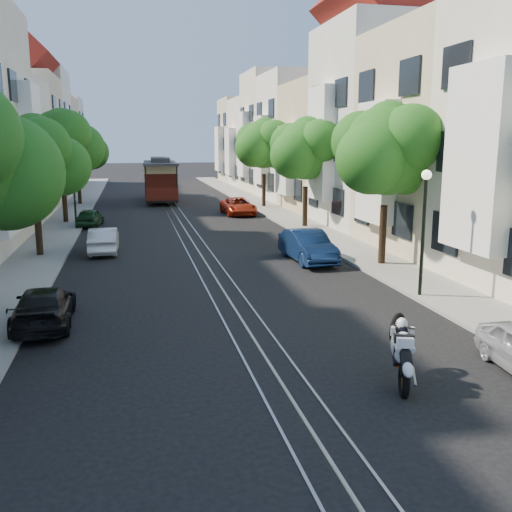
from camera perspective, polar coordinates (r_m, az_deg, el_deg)
ground at (r=41.35m, az=-8.05°, el=4.12°), size 200.00×200.00×0.00m
sidewalk_east at (r=42.49m, az=1.77°, el=4.50°), size 2.50×80.00×0.12m
sidewalk_west at (r=41.45m, az=-18.11°, el=3.76°), size 2.50×80.00×0.12m
rail_left at (r=41.31m, az=-8.81°, el=4.10°), size 0.06×80.00×0.02m
rail_slot at (r=41.35m, az=-8.05°, el=4.13°), size 0.06×80.00×0.02m
rail_right at (r=41.39m, az=-7.29°, el=4.16°), size 0.06×80.00×0.02m
lane_line at (r=41.35m, az=-8.05°, el=4.12°), size 0.08×80.00×0.01m
townhouses_east at (r=43.46m, az=7.88°, el=11.33°), size 7.75×72.00×12.00m
tree_e_b at (r=24.19m, az=13.06°, el=10.06°), size 4.93×4.08×6.68m
tree_e_c at (r=34.46m, az=5.13°, el=10.41°), size 4.84×3.99×6.52m
tree_e_d at (r=45.08m, az=0.89°, el=11.03°), size 5.01×4.16×6.85m
tree_w_b at (r=27.21m, az=-21.28°, el=9.00°), size 4.72×3.87×6.27m
tree_w_c at (r=38.11m, az=-18.85°, el=10.66°), size 5.13×4.28×7.09m
tree_w_d at (r=49.06m, az=-17.42°, el=10.24°), size 4.84×3.99×6.52m
lamp_east at (r=19.46m, az=16.48°, el=4.04°), size 0.32×0.32×4.16m
lamp_west at (r=35.14m, az=-17.78°, el=7.07°), size 0.32×0.32×4.16m
sportbike_rider at (r=12.77m, az=14.37°, el=-8.93°), size 0.96×1.92×1.46m
cable_car at (r=50.59m, az=-9.52°, el=7.73°), size 3.11×9.09×3.46m
parked_car_e_mid at (r=24.98m, az=5.19°, el=1.01°), size 1.65×4.25×1.38m
parked_car_e_far at (r=40.91m, az=-1.79°, el=5.01°), size 2.14×4.44×1.22m
parked_car_w_near at (r=17.36m, az=-20.43°, el=-4.78°), size 1.68×3.91×1.12m
parked_car_w_mid at (r=27.79m, az=-14.98°, el=1.54°), size 1.30×3.65×1.20m
parked_car_w_far at (r=36.71m, az=-16.27°, el=3.73°), size 1.71×3.41×1.12m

